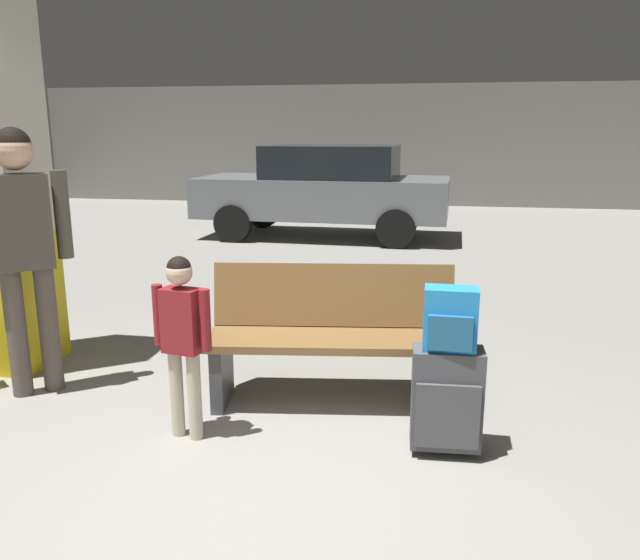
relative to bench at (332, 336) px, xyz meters
The scene contains 8 objects.
ground_plane 2.61m from the bench, 95.11° to the left, with size 18.00×18.00×0.10m, color gray.
garage_back_wall 11.46m from the bench, 91.15° to the left, with size 18.00×0.12×2.80m, color slate.
bench is the anchor object (origin of this frame).
suitcase 0.94m from the bench, 38.86° to the right, with size 0.39×0.25×0.60m.
backpack_bright 0.99m from the bench, 38.91° to the right, with size 0.28×0.19×0.34m.
child 1.02m from the bench, 138.91° to the right, with size 0.36×0.23×1.08m.
adult 2.12m from the bench, behind, with size 0.49×0.42×1.77m.
parked_car_far 6.58m from the bench, 100.18° to the left, with size 4.16×1.91×1.51m.
Camera 1 is at (0.84, -2.39, 1.75)m, focal length 35.17 mm.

